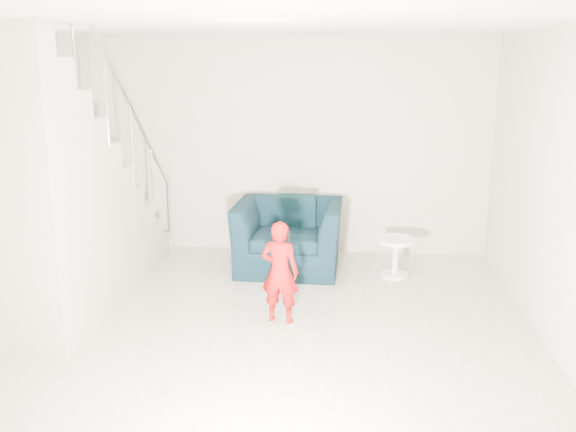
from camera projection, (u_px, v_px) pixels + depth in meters
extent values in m
plane|color=gray|center=(257.00, 343.00, 5.34)|extent=(5.50, 5.50, 0.00)
plane|color=silver|center=(253.00, 20.00, 4.67)|extent=(5.50, 5.50, 0.00)
plane|color=#B7AA95|center=(288.00, 147.00, 7.66)|extent=(5.00, 0.00, 5.00)
plane|color=#B7AA95|center=(147.00, 339.00, 2.35)|extent=(5.00, 0.00, 5.00)
plane|color=#B7AA95|center=(571.00, 199.00, 4.76)|extent=(0.00, 5.50, 5.50)
imported|color=black|center=(289.00, 236.00, 7.18)|extent=(1.25, 1.10, 0.80)
imported|color=#920604|center=(280.00, 272.00, 5.67)|extent=(0.39, 0.29, 0.98)
cylinder|color=silver|center=(396.00, 240.00, 6.90)|extent=(0.45, 0.45, 0.05)
cylinder|color=silver|center=(395.00, 259.00, 6.95)|extent=(0.07, 0.07, 0.41)
cylinder|color=silver|center=(394.00, 275.00, 7.00)|extent=(0.32, 0.32, 0.03)
cube|color=#ADA089|center=(129.00, 244.00, 7.76)|extent=(1.00, 0.30, 0.27)
cube|color=#ADA089|center=(120.00, 241.00, 7.44)|extent=(1.00, 0.30, 0.54)
cube|color=#ADA089|center=(110.00, 237.00, 7.12)|extent=(1.00, 0.30, 0.81)
cube|color=#ADA089|center=(99.00, 233.00, 6.80)|extent=(1.00, 0.30, 1.08)
cube|color=#ADA089|center=(87.00, 228.00, 6.47)|extent=(1.00, 0.30, 1.35)
cube|color=#ADA089|center=(73.00, 223.00, 6.15)|extent=(1.00, 0.30, 1.62)
cube|color=#ADA089|center=(58.00, 217.00, 5.83)|extent=(1.00, 0.30, 1.89)
cube|color=#ADA089|center=(41.00, 211.00, 5.51)|extent=(1.00, 0.30, 2.16)
cube|color=#ADA089|center=(22.00, 204.00, 5.18)|extent=(1.00, 0.30, 2.43)
cube|color=#ADA089|center=(1.00, 196.00, 4.86)|extent=(1.00, 0.30, 2.70)
cylinder|color=silver|center=(117.00, 77.00, 5.89)|extent=(0.04, 3.03, 2.73)
cylinder|color=silver|center=(170.00, 215.00, 7.77)|extent=(0.04, 0.04, 1.00)
cube|color=black|center=(297.00, 212.00, 7.32)|extent=(0.46, 0.22, 0.45)
cube|color=black|center=(249.00, 226.00, 7.22)|extent=(0.05, 0.47, 0.53)
cube|color=black|center=(288.00, 236.00, 5.53)|extent=(0.03, 0.05, 0.10)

